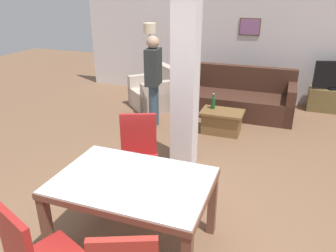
% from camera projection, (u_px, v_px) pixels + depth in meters
% --- Properties ---
extents(ground_plane, '(18.00, 18.00, 0.00)m').
position_uv_depth(ground_plane, '(136.00, 244.00, 3.28)').
color(ground_plane, brown).
extents(back_wall, '(7.20, 0.09, 2.70)m').
position_uv_depth(back_wall, '(234.00, 38.00, 7.22)').
color(back_wall, silver).
rests_on(back_wall, ground_plane).
extents(divider_pillar, '(0.32, 0.30, 2.70)m').
position_uv_depth(divider_pillar, '(185.00, 73.00, 4.25)').
color(divider_pillar, silver).
rests_on(divider_pillar, ground_plane).
extents(dining_table, '(1.43, 0.98, 0.76)m').
position_uv_depth(dining_table, '(133.00, 194.00, 3.04)').
color(dining_table, brown).
rests_on(dining_table, ground_plane).
extents(dining_chair_far_left, '(0.60, 0.60, 0.99)m').
position_uv_depth(dining_chair_far_left, '(139.00, 153.00, 3.94)').
color(dining_chair_far_left, '#A2201F').
rests_on(dining_chair_far_left, ground_plane).
extents(sofa, '(2.11, 0.94, 0.91)m').
position_uv_depth(sofa, '(239.00, 99.00, 6.59)').
color(sofa, '#42261C').
rests_on(sofa, ground_plane).
extents(armchair, '(1.20, 1.20, 0.86)m').
position_uv_depth(armchair, '(156.00, 94.00, 6.93)').
color(armchair, '#C2B2A4').
rests_on(armchair, ground_plane).
extents(coffee_table, '(0.72, 0.48, 0.40)m').
position_uv_depth(coffee_table, '(222.00, 122.00, 5.73)').
color(coffee_table, brown).
rests_on(coffee_table, ground_plane).
extents(bottle, '(0.08, 0.08, 0.27)m').
position_uv_depth(bottle, '(213.00, 103.00, 5.74)').
color(bottle, '#194C23').
rests_on(bottle, coffee_table).
extents(floor_lamp, '(0.28, 0.28, 1.65)m').
position_uv_depth(floor_lamp, '(150.00, 36.00, 7.36)').
color(floor_lamp, '#B7B7BC').
rests_on(floor_lamp, ground_plane).
extents(standing_person, '(0.26, 0.40, 1.64)m').
position_uv_depth(standing_person, '(153.00, 76.00, 5.71)').
color(standing_person, '#364B5B').
rests_on(standing_person, ground_plane).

